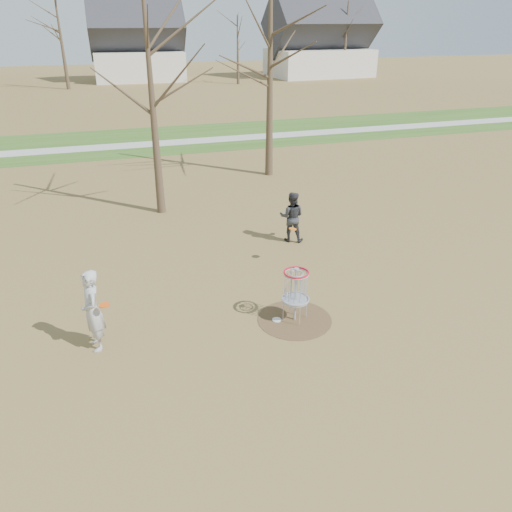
% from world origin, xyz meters
% --- Properties ---
extents(ground, '(160.00, 160.00, 0.00)m').
position_xyz_m(ground, '(0.00, 0.00, 0.00)').
color(ground, brown).
rests_on(ground, ground).
extents(green_band, '(160.00, 8.00, 0.01)m').
position_xyz_m(green_band, '(0.00, 21.00, 0.01)').
color(green_band, '#2D5119').
rests_on(green_band, ground).
extents(footpath, '(160.00, 1.50, 0.01)m').
position_xyz_m(footpath, '(0.00, 20.00, 0.01)').
color(footpath, '#9E9E99').
rests_on(footpath, green_band).
extents(dirt_circle, '(1.80, 1.80, 0.01)m').
position_xyz_m(dirt_circle, '(0.00, 0.00, 0.01)').
color(dirt_circle, '#47331E').
rests_on(dirt_circle, ground).
extents(player_standing, '(0.55, 0.75, 1.87)m').
position_xyz_m(player_standing, '(-4.57, 0.30, 0.94)').
color(player_standing, '#AEAEAE').
rests_on(player_standing, ground).
extents(player_throwing, '(1.00, 0.92, 1.65)m').
position_xyz_m(player_throwing, '(1.67, 4.50, 0.83)').
color(player_throwing, '#2C2D30').
rests_on(player_throwing, ground).
extents(disc_grounded, '(0.22, 0.22, 0.02)m').
position_xyz_m(disc_grounded, '(-0.43, 0.09, 0.02)').
color(disc_grounded, silver).
rests_on(disc_grounded, dirt_circle).
extents(discs_in_play, '(5.56, 3.04, 0.10)m').
position_xyz_m(discs_in_play, '(-1.50, 1.50, 1.16)').
color(discs_in_play, orange).
rests_on(discs_in_play, ground).
extents(disc_golf_basket, '(0.64, 0.64, 1.35)m').
position_xyz_m(disc_golf_basket, '(0.00, 0.00, 0.91)').
color(disc_golf_basket, '#9EA3AD').
rests_on(disc_golf_basket, ground).
extents(bare_trees, '(52.62, 44.98, 9.00)m').
position_xyz_m(bare_trees, '(1.78, 35.79, 5.35)').
color(bare_trees, '#382B1E').
rests_on(bare_trees, ground).
extents(houses_row, '(56.51, 10.01, 7.26)m').
position_xyz_m(houses_row, '(4.32, 52.56, 3.52)').
color(houses_row, silver).
rests_on(houses_row, ground).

